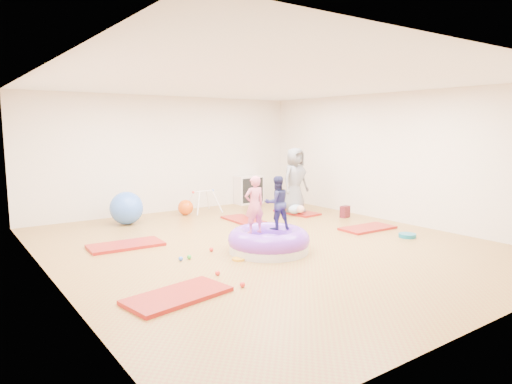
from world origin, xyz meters
TOP-DOWN VIEW (x-y plane):
  - room at (0.00, 0.00)m, footprint 7.01×8.01m
  - gym_mat_front_left at (-2.40, -1.43)m, footprint 1.36×0.84m
  - gym_mat_mid_left at (-2.07, 1.28)m, footprint 1.28×0.69m
  - gym_mat_center_back at (0.83, 1.95)m, footprint 0.60×1.12m
  - gym_mat_right at (2.40, -0.23)m, footprint 1.16×0.62m
  - gym_mat_rear_right at (2.38, 1.93)m, footprint 0.64×1.14m
  - inflatable_cushion at (-0.25, -0.42)m, footprint 1.36×1.36m
  - child_pink at (-0.51, -0.37)m, footprint 0.36×0.26m
  - child_navy at (-0.03, -0.34)m, footprint 0.50×0.43m
  - adult_caregiver at (2.29, 1.92)m, footprint 0.81×0.59m
  - infant at (2.16, 1.69)m, footprint 0.38×0.39m
  - ball_pit_balls at (-0.75, -0.04)m, footprint 3.95×3.65m
  - exercise_ball_blue at (-1.40, 3.09)m, footprint 0.70×0.70m
  - exercise_ball_orange at (0.10, 3.30)m, footprint 0.36×0.36m
  - infant_play_gym at (0.56, 3.27)m, footprint 0.72×0.68m
  - cube_shelf at (2.26, 3.79)m, footprint 0.76×0.38m
  - balance_disc at (2.47, -1.13)m, footprint 0.32×0.32m
  - backpack at (2.94, 0.91)m, footprint 0.25×0.19m
  - yellow_toy at (-0.92, -0.53)m, footprint 0.21×0.21m

SIDE VIEW (x-z plane):
  - yellow_toy at x=-0.92m, z-range 0.00..0.03m
  - gym_mat_center_back at x=0.83m, z-range 0.00..0.05m
  - gym_mat_rear_right at x=2.38m, z-range 0.00..0.05m
  - gym_mat_right at x=2.40m, z-range 0.00..0.05m
  - gym_mat_mid_left at x=-2.07m, z-range 0.00..0.05m
  - gym_mat_front_left at x=-2.40m, z-range 0.00..0.05m
  - ball_pit_balls at x=-0.75m, z-range 0.00..0.07m
  - balance_disc at x=2.47m, z-range 0.00..0.07m
  - backpack at x=2.94m, z-range 0.00..0.27m
  - infant at x=2.16m, z-range 0.05..0.27m
  - inflatable_cushion at x=-0.25m, z-range -0.05..0.38m
  - exercise_ball_orange at x=0.10m, z-range 0.00..0.36m
  - exercise_ball_blue at x=-1.40m, z-range 0.00..0.70m
  - infant_play_gym at x=0.56m, z-range 0.09..0.64m
  - cube_shelf at x=2.26m, z-range 0.00..0.76m
  - adult_caregiver at x=2.29m, z-range 0.05..1.58m
  - child_navy at x=-0.03m, z-range 0.39..1.30m
  - child_pink at x=-0.51m, z-range 0.39..1.33m
  - room at x=0.00m, z-range 0.00..2.80m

